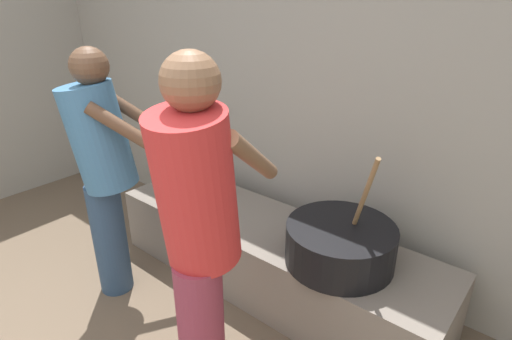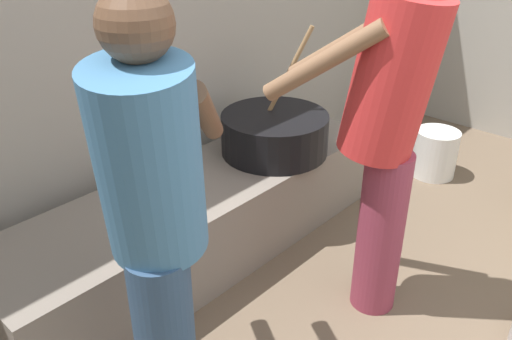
% 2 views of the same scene
% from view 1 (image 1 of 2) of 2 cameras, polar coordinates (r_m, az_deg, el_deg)
% --- Properties ---
extents(block_enclosure_rear, '(5.66, 0.20, 2.40)m').
position_cam_1_polar(block_enclosure_rear, '(2.69, 8.58, 11.13)').
color(block_enclosure_rear, '#9E998E').
rests_on(block_enclosure_rear, ground_plane).
extents(hearth_ledge, '(2.19, 0.60, 0.44)m').
position_cam_1_polar(hearth_ledge, '(2.67, 2.05, -11.87)').
color(hearth_ledge, slate).
rests_on(hearth_ledge, ground_plane).
extents(cooking_pot_main, '(0.58, 0.58, 0.67)m').
position_cam_1_polar(cooking_pot_main, '(2.24, 11.60, -10.01)').
color(cooking_pot_main, black).
rests_on(cooking_pot_main, hearth_ledge).
extents(cook_in_red_shirt, '(0.51, 0.73, 1.59)m').
position_cam_1_polar(cook_in_red_shirt, '(1.64, -7.93, -8.13)').
color(cook_in_red_shirt, '#8C3347').
rests_on(cook_in_red_shirt, ground_plane).
extents(cook_in_blue_shirt, '(0.69, 0.66, 1.51)m').
position_cam_1_polar(cook_in_blue_shirt, '(2.49, -20.38, 0.70)').
color(cook_in_blue_shirt, navy).
rests_on(cook_in_blue_shirt, ground_plane).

